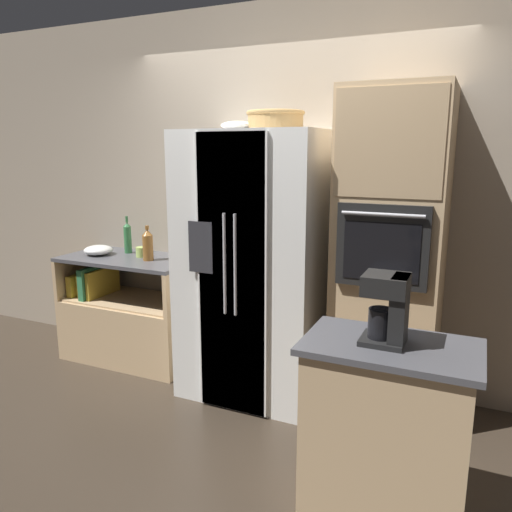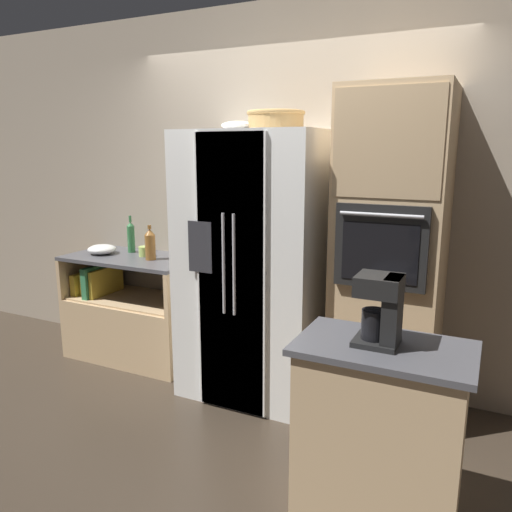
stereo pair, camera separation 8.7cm
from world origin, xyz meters
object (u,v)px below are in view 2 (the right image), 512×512
at_px(bottle_tall, 150,244).
at_px(mug, 145,251).
at_px(coffee_maker, 383,308).
at_px(refrigerator, 256,266).
at_px(fruit_bowl, 238,126).
at_px(wicker_basket, 276,119).
at_px(bottle_short, 131,237).
at_px(wall_oven, 390,258).
at_px(mixing_bowl, 102,249).

bearing_deg(bottle_tall, mug, 145.43).
relative_size(mug, coffee_maker, 0.41).
relative_size(refrigerator, fruit_bowl, 8.15).
bearing_deg(wicker_basket, bottle_short, 172.53).
bearing_deg(bottle_tall, wall_oven, 0.58).
xyz_separation_m(fruit_bowl, bottle_short, (-1.18, 0.25, -0.90)).
bearing_deg(bottle_tall, coffee_maker, -27.19).
relative_size(refrigerator, mixing_bowl, 7.94).
bearing_deg(mug, coffee_maker, -27.63).
height_order(refrigerator, fruit_bowl, fruit_bowl).
distance_m(refrigerator, wall_oven, 0.93).
bearing_deg(coffee_maker, mug, 152.37).
xyz_separation_m(mixing_bowl, coffee_maker, (2.59, -1.06, 0.16)).
height_order(wicker_basket, fruit_bowl, wicker_basket).
xyz_separation_m(wicker_basket, mug, (-1.23, 0.11, -1.03)).
relative_size(refrigerator, wicker_basket, 4.83).
xyz_separation_m(fruit_bowl, bottle_tall, (-0.85, 0.09, -0.90)).
xyz_separation_m(wicker_basket, bottle_short, (-1.43, 0.19, -0.93)).
relative_size(wall_oven, mug, 16.48).
distance_m(wicker_basket, mug, 1.60).
height_order(wall_oven, coffee_maker, wall_oven).
xyz_separation_m(fruit_bowl, mixing_bowl, (-1.37, 0.09, -0.99)).
bearing_deg(bottle_short, bottle_tall, -26.67).
xyz_separation_m(wicker_basket, coffee_maker, (0.97, -1.04, -0.87)).
bearing_deg(wall_oven, wicker_basket, -177.02).
height_order(wicker_basket, bottle_short, wicker_basket).
relative_size(wall_oven, bottle_short, 6.72).
relative_size(bottle_short, mixing_bowl, 1.34).
height_order(wall_oven, mixing_bowl, wall_oven).
distance_m(wall_oven, mixing_bowl, 2.41).
height_order(bottle_short, mug, bottle_short).
height_order(refrigerator, bottle_tall, refrigerator).
relative_size(wicker_basket, mixing_bowl, 1.64).
height_order(refrigerator, wall_oven, wall_oven).
xyz_separation_m(wall_oven, mug, (-2.02, 0.07, -0.15)).
height_order(wall_oven, bottle_short, wall_oven).
distance_m(wicker_basket, mixing_bowl, 1.91).
xyz_separation_m(bottle_short, mug, (0.21, -0.08, -0.09)).
relative_size(wicker_basket, fruit_bowl, 1.69).
xyz_separation_m(wall_oven, coffee_maker, (0.18, -1.08, 0.01)).
distance_m(wall_oven, bottle_tall, 1.89).
bearing_deg(refrigerator, bottle_tall, 176.70).
bearing_deg(fruit_bowl, wicker_basket, 14.75).
xyz_separation_m(refrigerator, mug, (-1.10, 0.14, -0.02)).
distance_m(bottle_short, mug, 0.24).
bearing_deg(mixing_bowl, mug, 12.51).
bearing_deg(wall_oven, coffee_maker, -80.54).
bearing_deg(bottle_tall, refrigerator, -3.30).
bearing_deg(wall_oven, refrigerator, -175.31).
bearing_deg(coffee_maker, mixing_bowl, 157.61).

